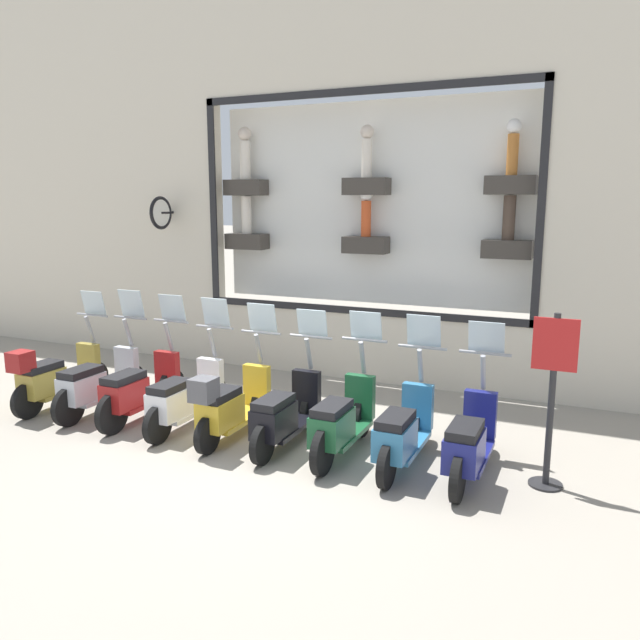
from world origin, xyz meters
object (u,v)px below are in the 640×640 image
Objects in this scene: scooter_teal_1 at (402,432)px; scooter_red_6 at (139,390)px; scooter_white_5 at (184,398)px; shop_sign_post at (552,394)px; scooter_olive_8 at (54,377)px; scooter_navy_0 at (469,442)px; scooter_green_2 at (341,421)px; scooter_yellow_4 at (229,405)px; scooter_silver_7 at (97,384)px; scooter_black_3 at (284,414)px.

scooter_teal_1 is 3.77m from scooter_red_6.
shop_sign_post is (0.18, -4.56, 0.60)m from scooter_white_5.
scooter_navy_0 is at bearing -89.43° from scooter_olive_8.
scooter_olive_8 reaches higher than scooter_navy_0.
scooter_red_6 is 1.51m from scooter_olive_8.
scooter_green_2 is 2.26m from scooter_white_5.
scooter_yellow_4 is 0.99× the size of scooter_silver_7.
scooter_yellow_4 is (-0.06, 0.75, 0.04)m from scooter_black_3.
scooter_silver_7 is at bearing 89.94° from scooter_teal_1.
scooter_black_3 is at bearing -90.12° from scooter_silver_7.
scooter_green_2 is at bearing -87.35° from scooter_yellow_4.
scooter_black_3 is at bearing 90.38° from scooter_green_2.
scooter_navy_0 is 1.00× the size of scooter_silver_7.
scooter_olive_8 is (-0.07, 1.51, 0.03)m from scooter_red_6.
scooter_black_3 is at bearing -90.17° from scooter_red_6.
scooter_yellow_4 is at bearing 94.90° from scooter_black_3.
scooter_white_5 is 1.00× the size of scooter_silver_7.
shop_sign_post is at bearing -83.27° from scooter_teal_1.
scooter_black_3 is (-0.00, 2.26, -0.00)m from scooter_navy_0.
scooter_silver_7 is (0.00, 4.52, 0.02)m from scooter_teal_1.
shop_sign_post reaches higher than scooter_yellow_4.
scooter_red_6 is at bearing 89.66° from scooter_white_5.
scooter_silver_7 is at bearing 88.20° from scooter_yellow_4.
scooter_yellow_4 is 1.00× the size of scooter_olive_8.
scooter_white_5 is 4.61m from shop_sign_post.
scooter_teal_1 is (0.00, 0.75, -0.00)m from scooter_navy_0.
scooter_silver_7 is at bearing 89.98° from scooter_green_2.
scooter_green_2 is 4.52m from scooter_olive_8.
scooter_black_3 is 2.26m from scooter_red_6.
scooter_teal_1 reaches higher than scooter_yellow_4.
scooter_navy_0 is 0.99× the size of scooter_red_6.
scooter_yellow_4 is (-0.07, 1.51, 0.02)m from scooter_green_2.
scooter_black_3 is 0.76m from scooter_yellow_4.
shop_sign_post reaches higher than scooter_silver_7.
scooter_white_5 is at bearing 89.98° from scooter_teal_1.
scooter_white_5 is at bearing -90.34° from scooter_red_6.
scooter_navy_0 is 6.03m from scooter_olive_8.
shop_sign_post is at bearing -87.72° from scooter_white_5.
scooter_red_6 is (0.07, 1.51, -0.01)m from scooter_yellow_4.
scooter_olive_8 is at bearing 90.81° from scooter_green_2.
scooter_white_5 reaches higher than scooter_navy_0.
scooter_white_5 is (0.00, 1.51, 0.01)m from scooter_black_3.
shop_sign_post is at bearing -88.09° from scooter_red_6.
scooter_olive_8 is at bearing 90.89° from scooter_black_3.
scooter_navy_0 is 1.00× the size of scooter_olive_8.
scooter_teal_1 is 0.99× the size of scooter_red_6.
scooter_white_5 is 2.26m from scooter_olive_8.
scooter_white_5 is at bearing 84.92° from scooter_yellow_4.
scooter_navy_0 is 1.00× the size of scooter_white_5.
scooter_green_2 is at bearing -90.03° from scooter_red_6.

